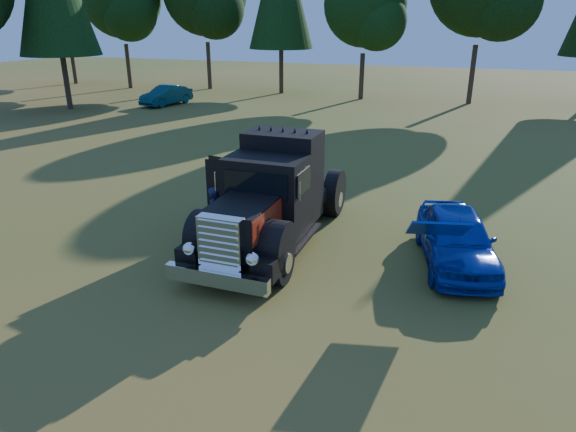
# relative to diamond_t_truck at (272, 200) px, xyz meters

# --- Properties ---
(ground) EXTENTS (120.00, 120.00, 0.00)m
(ground) POSITION_rel_diamond_t_truck_xyz_m (0.34, -1.61, -1.28)
(ground) COLOR #315418
(ground) RESTS_ON ground
(diamond_t_truck) EXTENTS (3.36, 7.16, 3.00)m
(diamond_t_truck) POSITION_rel_diamond_t_truck_xyz_m (0.00, 0.00, 0.00)
(diamond_t_truck) COLOR black
(diamond_t_truck) RESTS_ON ground
(hotrod_coupe) EXTENTS (2.60, 4.48, 1.89)m
(hotrod_coupe) POSITION_rel_diamond_t_truck_xyz_m (4.87, 0.44, -0.56)
(hotrod_coupe) COLOR #07359F
(hotrod_coupe) RESTS_ON ground
(spectator_near) EXTENTS (0.41, 0.61, 1.67)m
(spectator_near) POSITION_rel_diamond_t_truck_xyz_m (-1.39, -0.59, -0.45)
(spectator_near) COLOR #1C2341
(spectator_near) RESTS_ON ground
(spectator_far) EXTENTS (1.14, 1.07, 1.86)m
(spectator_far) POSITION_rel_diamond_t_truck_xyz_m (-1.61, 0.65, -0.35)
(spectator_far) COLOR #223751
(spectator_far) RESTS_ON ground
(distant_teal_car) EXTENTS (2.19, 4.38, 1.38)m
(distant_teal_car) POSITION_rel_diamond_t_truck_xyz_m (-16.26, 20.17, -0.59)
(distant_teal_car) COLOR #0A3C35
(distant_teal_car) RESTS_ON ground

